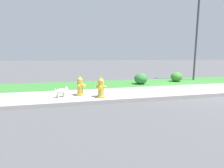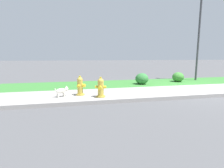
# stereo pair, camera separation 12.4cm
# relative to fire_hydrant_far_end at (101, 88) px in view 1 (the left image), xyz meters

# --- Properties ---
(ground_plane) EXTENTS (120.00, 120.00, 0.00)m
(ground_plane) POSITION_rel_fire_hydrant_far_end_xyz_m (4.47, 0.41, -0.34)
(ground_plane) COLOR #515154
(sidewalk_pavement) EXTENTS (18.00, 2.31, 0.01)m
(sidewalk_pavement) POSITION_rel_fire_hydrant_far_end_xyz_m (4.47, 0.41, -0.33)
(sidewalk_pavement) COLOR #9E9993
(sidewalk_pavement) RESTS_ON ground
(grass_verge) EXTENTS (18.00, 2.57, 0.01)m
(grass_verge) POSITION_rel_fire_hydrant_far_end_xyz_m (4.47, 2.85, -0.33)
(grass_verge) COLOR #387A33
(grass_verge) RESTS_ON ground
(fire_hydrant_far_end) EXTENTS (0.39, 0.37, 0.70)m
(fire_hydrant_far_end) POSITION_rel_fire_hydrant_far_end_xyz_m (0.00, 0.00, 0.00)
(fire_hydrant_far_end) COLOR gold
(fire_hydrant_far_end) RESTS_ON ground
(fire_hydrant_across_street) EXTENTS (0.36, 0.38, 0.71)m
(fire_hydrant_across_street) POSITION_rel_fire_hydrant_far_end_xyz_m (-0.67, 0.46, 0.00)
(fire_hydrant_across_street) COLOR gold
(fire_hydrant_across_street) RESTS_ON ground
(small_white_dog) EXTENTS (0.46, 0.31, 0.38)m
(small_white_dog) POSITION_rel_fire_hydrant_far_end_xyz_m (-1.31, 0.33, -0.12)
(small_white_dog) COLOR silver
(small_white_dog) RESTS_ON ground
(street_lamp) EXTENTS (0.32, 0.32, 5.00)m
(street_lamp) POSITION_rel_fire_hydrant_far_end_xyz_m (6.24, 3.15, 2.93)
(street_lamp) COLOR #3D3D42
(street_lamp) RESTS_ON ground
(shrub_bush_far_verge) EXTENTS (0.63, 0.63, 0.53)m
(shrub_bush_far_verge) POSITION_rel_fire_hydrant_far_end_xyz_m (4.82, 2.79, -0.07)
(shrub_bush_far_verge) COLOR #3D7F33
(shrub_bush_far_verge) RESTS_ON ground
(shrub_bush_mid_verge) EXTENTS (0.66, 0.66, 0.56)m
(shrub_bush_mid_verge) POSITION_rel_fire_hydrant_far_end_xyz_m (2.50, 2.40, -0.05)
(shrub_bush_mid_verge) COLOR #337538
(shrub_bush_mid_verge) RESTS_ON ground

